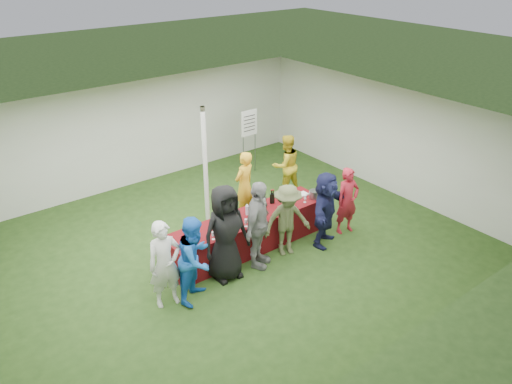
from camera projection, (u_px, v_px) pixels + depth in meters
ground at (219, 249)px, 10.47m from camera, size 60.00×60.00×0.00m
tent at (205, 166)px, 10.98m from camera, size 10.00×10.00×10.00m
serving_table at (248, 232)px, 10.34m from camera, size 3.60×0.80×0.75m
wine_bottles at (268, 200)px, 10.57m from camera, size 0.73×0.11×0.32m
wine_glasses at (235, 225)px, 9.65m from camera, size 2.81×0.12×0.16m
water_bottle at (247, 210)px, 10.20m from camera, size 0.07×0.07×0.23m
bar_towel at (302, 194)px, 11.03m from camera, size 0.25×0.18×0.03m
dump_bucket at (314, 194)px, 10.86m from camera, size 0.22×0.22×0.18m
wine_list_sign at (249, 128)px, 13.30m from camera, size 0.50×0.03×1.80m
staff_pourer at (244, 185)px, 11.34m from camera, size 0.67×0.54×1.62m
staff_back at (286, 165)px, 12.42m from camera, size 0.84×0.70×1.57m
customer_0 at (165, 264)px, 8.55m from camera, size 0.64×0.46×1.64m
customer_1 at (196, 259)px, 8.70m from camera, size 1.01×0.95×1.64m
customer_2 at (225, 233)px, 9.20m from camera, size 0.96×0.65×1.91m
customer_3 at (258, 225)px, 9.54m from camera, size 1.14×0.96×1.82m
customer_4 at (287, 220)px, 9.98m from camera, size 1.12×0.84×1.55m
customer_5 at (325, 209)px, 10.31m from camera, size 1.58×1.12×1.64m
customer_6 at (347, 201)px, 10.78m from camera, size 0.60×0.45×1.51m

